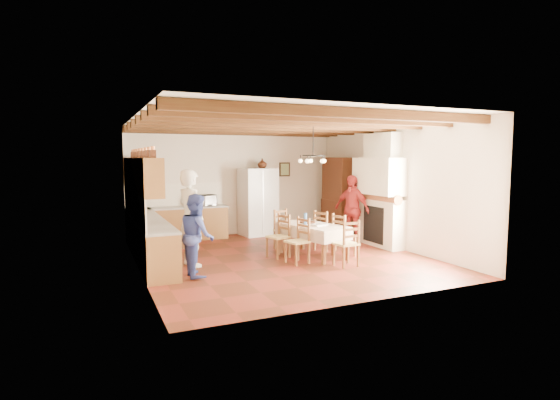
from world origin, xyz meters
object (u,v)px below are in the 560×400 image
at_px(chair_end_far, 285,230).
at_px(person_woman_red, 352,209).
at_px(refrigerator, 258,202).
at_px(chair_left_far, 278,236).
at_px(dining_table, 312,228).
at_px(microwave, 206,200).
at_px(chair_right_far, 325,230).
at_px(chair_end_near, 346,243).
at_px(hutch, 338,196).
at_px(person_woman_blue, 197,235).
at_px(chair_left_near, 297,241).
at_px(chair_right_near, 344,235).
at_px(person_man, 191,218).

bearing_deg(chair_end_far, person_woman_red, -16.16).
bearing_deg(refrigerator, chair_left_far, -107.63).
height_order(dining_table, person_woman_red, person_woman_red).
bearing_deg(microwave, chair_right_far, -60.80).
relative_size(person_woman_red, microwave, 3.35).
relative_size(dining_table, chair_end_near, 1.87).
xyz_separation_m(dining_table, chair_end_far, (-0.24, 0.95, -0.16)).
distance_m(chair_left_far, chair_end_far, 0.88).
xyz_separation_m(hutch, person_woman_blue, (-4.79, -2.84, -0.33)).
bearing_deg(hutch, chair_left_far, -143.00).
bearing_deg(person_woman_red, dining_table, -80.87).
bearing_deg(chair_right_far, chair_left_far, 78.22).
xyz_separation_m(hutch, chair_left_near, (-2.67, -2.74, -0.62)).
relative_size(refrigerator, hutch, 0.86).
xyz_separation_m(person_woman_blue, person_woman_red, (4.36, 1.48, 0.11)).
xyz_separation_m(dining_table, microwave, (-1.61, 3.13, 0.41)).
xyz_separation_m(chair_left_far, chair_right_near, (1.42, -0.46, 0.00)).
height_order(refrigerator, microwave, refrigerator).
bearing_deg(chair_right_near, person_woman_blue, 80.71).
distance_m(hutch, dining_table, 3.13).
bearing_deg(chair_right_far, refrigerator, -6.40).
distance_m(chair_right_far, chair_end_far, 0.96).
distance_m(chair_left_near, person_woman_blue, 2.14).
bearing_deg(chair_end_near, person_man, -28.39).
distance_m(chair_right_near, chair_right_far, 0.70).
relative_size(chair_end_far, person_woman_red, 0.55).
distance_m(refrigerator, person_woman_blue, 4.43).
distance_m(chair_right_near, person_woman_blue, 3.42).
bearing_deg(microwave, dining_table, -73.09).
xyz_separation_m(chair_end_far, person_woman_red, (1.88, -0.01, 0.40)).
height_order(chair_end_far, microwave, microwave).
distance_m(chair_end_near, person_woman_blue, 2.99).
relative_size(chair_right_far, person_man, 0.49).
distance_m(chair_right_near, person_woman_red, 1.57).
bearing_deg(chair_left_near, chair_right_near, 86.86).
bearing_deg(chair_right_near, refrigerator, -0.64).
distance_m(dining_table, person_woman_red, 1.90).
xyz_separation_m(dining_table, chair_right_near, (0.68, -0.23, -0.16)).
bearing_deg(person_woman_blue, chair_right_near, -83.87).
height_order(hutch, chair_right_far, hutch).
bearing_deg(chair_left_far, dining_table, 57.26).
relative_size(chair_left_near, chair_left_far, 1.00).
bearing_deg(person_woman_blue, hutch, -58.39).
bearing_deg(chair_left_far, chair_right_near, 56.41).
bearing_deg(person_man, chair_left_near, -128.50).
bearing_deg(chair_right_near, chair_left_near, 84.97).
bearing_deg(chair_end_near, person_woman_blue, -13.98).
relative_size(chair_end_near, microwave, 1.83).
bearing_deg(chair_left_far, hutch, 110.71).
bearing_deg(chair_left_near, person_woman_red, 109.21).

